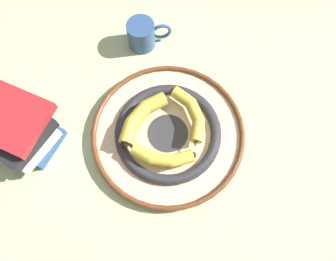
{
  "coord_description": "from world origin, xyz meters",
  "views": [
    {
      "loc": [
        -0.14,
        -0.3,
        0.8
      ],
      "look_at": [
        -0.04,
        -0.04,
        0.04
      ],
      "focal_mm": 35.0,
      "sensor_mm": 36.0,
      "label": 1
    }
  ],
  "objects_px": {
    "banana_a": "(192,114)",
    "banana_b": "(142,115)",
    "book_stack": "(12,127)",
    "decorative_bowl": "(168,133)",
    "coffee_mug": "(143,34)",
    "banana_c": "(161,157)"
  },
  "relations": [
    {
      "from": "banana_a",
      "to": "banana_b",
      "type": "xyz_separation_m",
      "value": [
        -0.12,
        0.04,
        0.0
      ]
    },
    {
      "from": "banana_a",
      "to": "book_stack",
      "type": "relative_size",
      "value": 0.7
    },
    {
      "from": "banana_a",
      "to": "banana_b",
      "type": "distance_m",
      "value": 0.13
    },
    {
      "from": "decorative_bowl",
      "to": "coffee_mug",
      "type": "xyz_separation_m",
      "value": [
        0.04,
        0.29,
        0.02
      ]
    },
    {
      "from": "banana_c",
      "to": "coffee_mug",
      "type": "relative_size",
      "value": 1.25
    },
    {
      "from": "banana_a",
      "to": "banana_c",
      "type": "xyz_separation_m",
      "value": [
        -0.11,
        -0.07,
        0.0
      ]
    },
    {
      "from": "banana_b",
      "to": "book_stack",
      "type": "relative_size",
      "value": 0.68
    },
    {
      "from": "banana_a",
      "to": "banana_b",
      "type": "bearing_deg",
      "value": 71.26
    },
    {
      "from": "coffee_mug",
      "to": "book_stack",
      "type": "bearing_deg",
      "value": -147.71
    },
    {
      "from": "banana_c",
      "to": "book_stack",
      "type": "relative_size",
      "value": 0.62
    },
    {
      "from": "banana_a",
      "to": "book_stack",
      "type": "distance_m",
      "value": 0.45
    },
    {
      "from": "banana_a",
      "to": "banana_c",
      "type": "distance_m",
      "value": 0.14
    },
    {
      "from": "decorative_bowl",
      "to": "book_stack",
      "type": "distance_m",
      "value": 0.39
    },
    {
      "from": "decorative_bowl",
      "to": "banana_b",
      "type": "height_order",
      "value": "banana_b"
    },
    {
      "from": "decorative_bowl",
      "to": "banana_a",
      "type": "distance_m",
      "value": 0.08
    },
    {
      "from": "banana_a",
      "to": "coffee_mug",
      "type": "distance_m",
      "value": 0.28
    },
    {
      "from": "banana_a",
      "to": "book_stack",
      "type": "bearing_deg",
      "value": 73.61
    },
    {
      "from": "banana_b",
      "to": "banana_c",
      "type": "distance_m",
      "value": 0.12
    },
    {
      "from": "book_stack",
      "to": "coffee_mug",
      "type": "distance_m",
      "value": 0.42
    },
    {
      "from": "banana_b",
      "to": "banana_c",
      "type": "bearing_deg",
      "value": 62.59
    },
    {
      "from": "banana_b",
      "to": "book_stack",
      "type": "height_order",
      "value": "book_stack"
    },
    {
      "from": "banana_a",
      "to": "book_stack",
      "type": "xyz_separation_m",
      "value": [
        -0.42,
        0.13,
        0.0
      ]
    }
  ]
}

